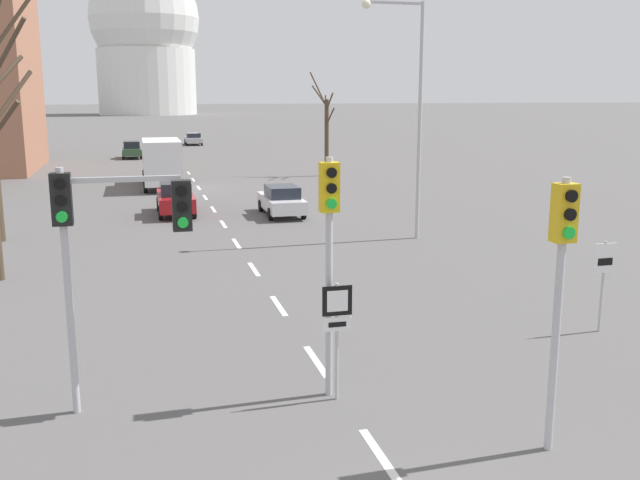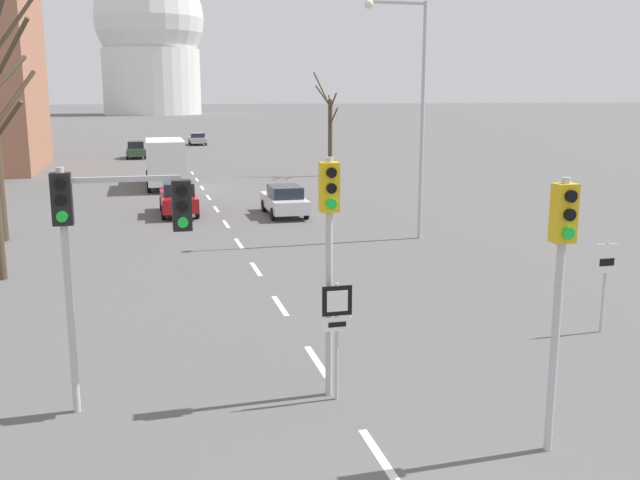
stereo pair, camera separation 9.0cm
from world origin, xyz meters
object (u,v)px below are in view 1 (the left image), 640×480
object	(u,v)px
traffic_signal_centre_tall	(329,232)
route_sign_post	(337,321)
traffic_signal_near_right	(561,263)
speed_limit_sign	(604,271)
street_lamp_right	(410,98)
sedan_far_left	(175,198)
sedan_near_left	(132,150)
traffic_signal_near_left	(107,228)
sedan_mid_centre	(193,139)
sedan_near_right	(282,200)
delivery_truck	(162,161)

from	to	relation	value
traffic_signal_centre_tall	route_sign_post	bearing A→B (deg)	-70.94
traffic_signal_near_right	speed_limit_sign	size ratio (longest dim) A/B	1.99
street_lamp_right	sedan_far_left	bearing A→B (deg)	136.90
street_lamp_right	sedan_near_left	world-z (taller)	street_lamp_right
street_lamp_right	sedan_far_left	xyz separation A→B (m)	(-9.13, 8.55, -4.98)
traffic_signal_near_right	sedan_near_left	world-z (taller)	traffic_signal_near_right
sedan_near_left	traffic_signal_near_left	bearing A→B (deg)	-90.13
traffic_signal_near_right	street_lamp_right	distance (m)	18.37
traffic_signal_near_left	traffic_signal_near_right	distance (m)	8.08
route_sign_post	sedan_mid_centre	world-z (taller)	route_sign_post
sedan_near_right	sedan_far_left	world-z (taller)	sedan_far_left
traffic_signal_near_left	delivery_truck	xyz separation A→B (m)	(2.10, 33.62, -1.90)
traffic_signal_near_left	sedan_far_left	distance (m)	22.97
delivery_truck	street_lamp_right	bearing A→B (deg)	-64.25
traffic_signal_near_left	sedan_near_right	xyz separation A→B (m)	(7.51, 21.19, -2.83)
traffic_signal_near_right	sedan_near_left	size ratio (longest dim) A/B	1.19
route_sign_post	speed_limit_sign	xyz separation A→B (m)	(7.70, 2.33, -0.03)
sedan_near_right	street_lamp_right	bearing A→B (deg)	-60.54
traffic_signal_centre_tall	delivery_truck	bearing A→B (deg)	93.48
sedan_near_left	sedan_mid_centre	size ratio (longest dim) A/B	0.92
delivery_truck	sedan_far_left	bearing A→B (deg)	-88.62
traffic_signal_near_right	street_lamp_right	bearing A→B (deg)	76.51
traffic_signal_centre_tall	route_sign_post	size ratio (longest dim) A/B	2.01
traffic_signal_near_left	sedan_far_left	xyz separation A→B (m)	(2.36, 22.69, -2.73)
sedan_far_left	sedan_mid_centre	bearing A→B (deg)	84.55
route_sign_post	sedan_near_right	world-z (taller)	route_sign_post
traffic_signal_near_right	street_lamp_right	world-z (taller)	street_lamp_right
speed_limit_sign	sedan_near_right	world-z (taller)	speed_limit_sign
speed_limit_sign	route_sign_post	bearing A→B (deg)	-163.15
sedan_mid_centre	street_lamp_right	bearing A→B (deg)	-85.72
sedan_near_right	traffic_signal_near_right	bearing A→B (deg)	-90.60
sedan_far_left	traffic_signal_near_right	bearing A→B (deg)	-79.44
traffic_signal_centre_tall	sedan_near_left	size ratio (longest dim) A/B	1.22
sedan_far_left	sedan_near_left	bearing A→B (deg)	93.83
sedan_mid_centre	speed_limit_sign	bearing A→B (deg)	-86.10
traffic_signal_near_left	traffic_signal_near_right	world-z (taller)	traffic_signal_near_left
route_sign_post	sedan_near_right	xyz separation A→B (m)	(3.26, 21.86, -0.87)
speed_limit_sign	street_lamp_right	size ratio (longest dim) A/B	0.25
traffic_signal_near_right	speed_limit_sign	xyz separation A→B (m)	(4.70, 5.21, -1.70)
sedan_near_right	route_sign_post	bearing A→B (deg)	-98.47
traffic_signal_near_left	sedan_mid_centre	size ratio (longest dim) A/B	1.10
sedan_near_right	sedan_mid_centre	xyz separation A→B (m)	(-0.39, 51.38, -0.04)
route_sign_post	street_lamp_right	distance (m)	17.01
traffic_signal_near_right	sedan_mid_centre	xyz separation A→B (m)	(-0.13, 76.12, -2.58)
route_sign_post	street_lamp_right	world-z (taller)	street_lamp_right
traffic_signal_centre_tall	sedan_near_right	xyz separation A→B (m)	(3.35, 21.60, -2.62)
traffic_signal_near_right	sedan_near_left	xyz separation A→B (m)	(-7.12, 59.55, -2.48)
sedan_mid_centre	sedan_near_right	bearing A→B (deg)	-89.57
sedan_far_left	delivery_truck	bearing A→B (deg)	91.38
sedan_near_left	sedan_near_right	size ratio (longest dim) A/B	0.90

